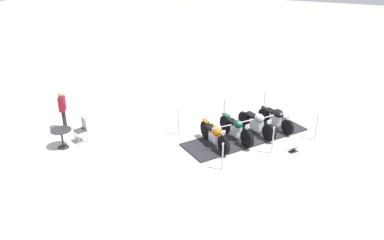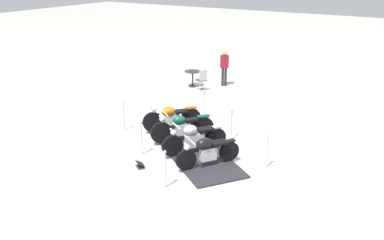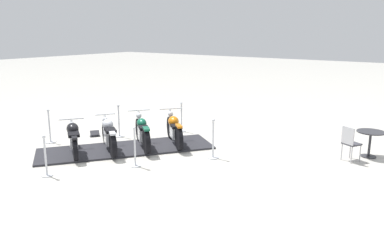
% 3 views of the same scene
% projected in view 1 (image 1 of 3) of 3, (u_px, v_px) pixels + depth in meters
% --- Properties ---
extents(ground_plane, '(80.00, 80.00, 0.00)m').
position_uv_depth(ground_plane, '(246.00, 137.00, 15.80)').
color(ground_plane, beige).
extents(display_platform, '(4.38, 5.21, 0.06)m').
position_uv_depth(display_platform, '(246.00, 137.00, 15.78)').
color(display_platform, '#28282D').
rests_on(display_platform, ground_plane).
extents(motorcycle_copper, '(1.69, 1.47, 1.04)m').
position_uv_depth(motorcycle_copper, '(215.00, 135.00, 14.84)').
color(motorcycle_copper, black).
rests_on(motorcycle_copper, display_platform).
extents(motorcycle_forest, '(1.82, 1.46, 1.05)m').
position_uv_depth(motorcycle_forest, '(236.00, 129.00, 15.33)').
color(motorcycle_forest, black).
rests_on(motorcycle_forest, display_platform).
extents(motorcycle_chrome, '(1.88, 1.32, 0.99)m').
position_uv_depth(motorcycle_chrome, '(257.00, 123.00, 15.80)').
color(motorcycle_chrome, black).
rests_on(motorcycle_chrome, display_platform).
extents(motorcycle_black, '(1.74, 1.25, 0.91)m').
position_uv_depth(motorcycle_black, '(276.00, 118.00, 16.25)').
color(motorcycle_black, black).
rests_on(motorcycle_black, display_platform).
extents(stanchion_left_mid, '(0.30, 0.30, 1.10)m').
position_uv_depth(stanchion_left_mid, '(224.00, 115.00, 16.86)').
color(stanchion_left_mid, silver).
rests_on(stanchion_left_mid, ground_plane).
extents(stanchion_right_mid, '(0.34, 0.34, 1.13)m').
position_uv_depth(stanchion_right_mid, '(272.00, 145.00, 14.42)').
color(stanchion_right_mid, silver).
rests_on(stanchion_right_mid, ground_plane).
extents(stanchion_right_rear, '(0.36, 0.36, 1.11)m').
position_uv_depth(stanchion_right_rear, '(316.00, 132.00, 15.47)').
color(stanchion_right_rear, silver).
rests_on(stanchion_right_rear, ground_plane).
extents(stanchion_right_front, '(0.30, 0.30, 1.08)m').
position_uv_depth(stanchion_right_front, '(222.00, 161.00, 13.39)').
color(stanchion_right_front, silver).
rests_on(stanchion_right_front, ground_plane).
extents(stanchion_left_rear, '(0.28, 0.28, 1.06)m').
position_uv_depth(stanchion_left_rear, '(264.00, 105.00, 17.89)').
color(stanchion_left_rear, silver).
rests_on(stanchion_left_rear, ground_plane).
extents(stanchion_left_front, '(0.35, 0.35, 1.15)m').
position_uv_depth(stanchion_left_front, '(178.00, 127.00, 15.84)').
color(stanchion_left_front, silver).
rests_on(stanchion_left_front, ground_plane).
extents(info_placard, '(0.36, 0.39, 0.19)m').
position_uv_depth(info_placard, '(293.00, 150.00, 14.69)').
color(info_placard, '#333338').
rests_on(info_placard, ground_plane).
extents(cafe_table, '(0.77, 0.77, 0.76)m').
position_uv_depth(cafe_table, '(61.00, 134.00, 14.78)').
color(cafe_table, '#2D2D33').
rests_on(cafe_table, ground_plane).
extents(cafe_chair_near_table, '(0.54, 0.54, 0.99)m').
position_uv_depth(cafe_chair_near_table, '(82.00, 128.00, 15.26)').
color(cafe_chair_near_table, '#B7B7BC').
rests_on(cafe_chair_near_table, ground_plane).
extents(bystander_person, '(0.39, 0.46, 1.73)m').
position_uv_depth(bystander_person, '(63.00, 108.00, 15.94)').
color(bystander_person, '#23232D').
rests_on(bystander_person, ground_plane).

